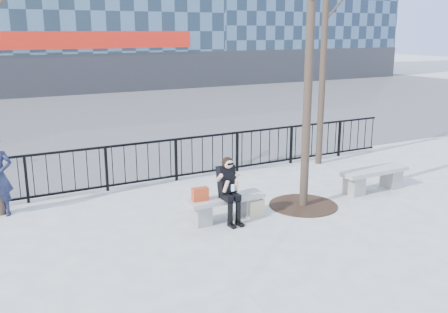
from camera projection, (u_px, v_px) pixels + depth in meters
name	position (u px, v px, depth m)	size (l,w,h in m)	color
ground	(225.00, 219.00, 10.20)	(120.00, 120.00, 0.00)	gray
street_surface	(70.00, 114.00, 22.98)	(60.00, 23.00, 0.01)	#474747
railing	(169.00, 161.00, 12.62)	(14.00, 0.06, 1.10)	black
tree_grate	(303.00, 205.00, 10.99)	(1.50, 1.50, 0.02)	black
bench_main	(225.00, 205.00, 10.13)	(1.65, 0.46, 0.49)	gray
bench_second	(373.00, 177.00, 11.96)	(1.82, 0.51, 0.54)	gray
seated_woman	(229.00, 190.00, 9.90)	(0.50, 0.64, 1.34)	black
handbag	(200.00, 194.00, 9.81)	(0.32, 0.15, 0.26)	#AE3515
shopping_bag	(256.00, 209.00, 10.31)	(0.37, 0.14, 0.35)	beige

